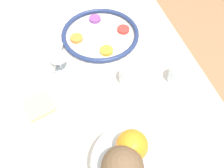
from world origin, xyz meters
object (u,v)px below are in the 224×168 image
Objects in this scene: napkin_roll at (54,59)px; seder_plate at (100,34)px; fruit_stand at (132,164)px; cup_near at (128,75)px; coconut at (122,168)px; cup_mid at (178,75)px; orange_fruit at (132,145)px; bread_plate at (40,107)px; wine_glass at (57,54)px.

seder_plate is at bearing 113.99° from napkin_roll.
napkin_roll reaches higher than seder_plate.
napkin_roll is at bearing -161.86° from fruit_stand.
coconut is at bearing -21.48° from cup_near.
seder_plate is at bearing 171.50° from coconut.
cup_mid is (0.21, 0.43, 0.01)m from napkin_roll.
napkin_roll is (-0.48, -0.16, -0.06)m from fruit_stand.
bread_plate is at bearing -137.52° from orange_fruit.
cup_near and cup_mid have the same top height.
napkin_roll is (-0.04, -0.02, -0.07)m from wine_glass.
orange_fruit is at bearing -5.18° from seder_plate.
bread_plate is at bearing -20.92° from napkin_roll.
orange_fruit is at bearing 19.67° from napkin_roll.
coconut is 1.47× the size of cup_mid.
seder_plate is 0.58m from fruit_stand.
fruit_stand is at bearing -45.49° from cup_mid.
coconut is at bearing -40.60° from orange_fruit.
cup_near is (-0.03, 0.33, 0.03)m from bread_plate.
cup_near reaches higher than bread_plate.
cup_mid is (-0.27, 0.27, -0.05)m from fruit_stand.
orange_fruit is 0.50m from napkin_roll.
seder_plate is at bearing 174.56° from fruit_stand.
coconut reaches higher than orange_fruit.
cup_near reaches higher than seder_plate.
cup_near is (0.17, 0.25, 0.01)m from napkin_roll.
coconut is at bearing -46.86° from cup_mid.
cup_mid reaches higher than seder_plate.
fruit_stand reaches higher than seder_plate.
coconut is 1.47× the size of cup_near.
fruit_stand reaches higher than cup_mid.
orange_fruit reaches higher than wine_glass.
napkin_roll is at bearing -160.33° from orange_fruit.
cup_near reaches higher than napkin_roll.
orange_fruit is (0.41, 0.14, 0.06)m from wine_glass.
fruit_stand is at bearing 39.16° from bread_plate.
napkin_roll is 0.30m from cup_near.
napkin_roll is (-0.45, -0.16, -0.13)m from orange_fruit.
wine_glass is 0.47m from coconut.
napkin_roll is at bearing -123.37° from cup_near.
orange_fruit reaches higher than seder_plate.
fruit_stand is 2.62× the size of orange_fruit.
seder_plate is 1.61× the size of fruit_stand.
wine_glass is at bearing -112.81° from cup_mid.
wine_glass reaches higher than cup_near.
fruit_stand is 0.37m from bread_plate.
cup_mid is at bearing 67.19° from wine_glass.
wine_glass is at bearing -162.68° from fruit_stand.
fruit_stand is 0.51m from napkin_roll.
napkin_roll is at bearing -166.14° from coconut.
fruit_stand reaches higher than napkin_roll.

